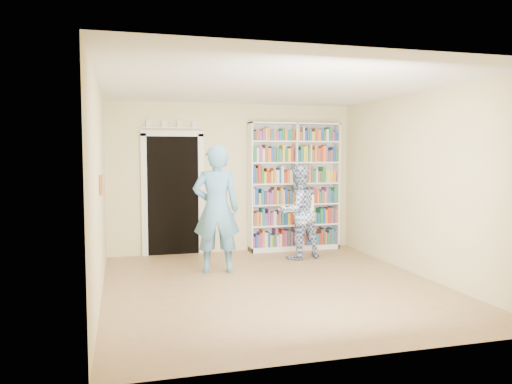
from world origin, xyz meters
TOP-DOWN VIEW (x-y plane):
  - floor at (0.00, 0.00)m, footprint 5.00×5.00m
  - ceiling at (0.00, 0.00)m, footprint 5.00×5.00m
  - wall_back at (0.00, 2.50)m, footprint 4.50×0.00m
  - wall_left at (-2.25, 0.00)m, footprint 0.00×5.00m
  - wall_right at (2.25, 0.00)m, footprint 0.00×5.00m
  - bookshelf at (1.12, 2.34)m, footprint 1.72×0.32m
  - doorway at (-1.10, 2.48)m, footprint 1.10×0.08m
  - wall_art at (-2.23, 0.20)m, footprint 0.03×0.25m
  - man_blue at (-0.61, 0.94)m, footprint 0.77×0.57m
  - man_plaid at (0.93, 1.57)m, footprint 0.89×0.76m
  - paper_sheet at (1.04, 1.41)m, footprint 0.20×0.03m

SIDE VIEW (x-z plane):
  - floor at x=0.00m, z-range 0.00..0.00m
  - man_plaid at x=0.93m, z-range 0.00..1.61m
  - man_blue at x=-0.61m, z-range 0.00..1.93m
  - paper_sheet at x=1.04m, z-range 0.83..1.11m
  - doorway at x=-1.10m, z-range -0.04..2.39m
  - bookshelf at x=1.12m, z-range 0.01..2.37m
  - wall_back at x=0.00m, z-range -0.90..3.60m
  - wall_left at x=-2.25m, z-range -1.15..3.85m
  - wall_right at x=2.25m, z-range -1.15..3.85m
  - wall_art at x=-2.23m, z-range 1.27..1.52m
  - ceiling at x=0.00m, z-range 2.70..2.70m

